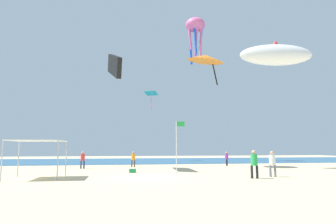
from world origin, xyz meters
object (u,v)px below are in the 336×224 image
at_px(cooler_box, 132,170).
at_px(kite_inflatable_white, 276,55).
at_px(person_far_shore, 254,162).
at_px(canopy_tent, 38,142).
at_px(kite_delta_orange, 206,58).
at_px(kite_diamond_teal, 151,94).
at_px(person_central, 133,158).
at_px(banner_flag, 177,144).
at_px(kite_octopus_pink, 195,27).
at_px(kite_parafoil_black, 114,66).
at_px(person_rightmost, 83,158).
at_px(person_near_tent, 272,162).
at_px(person_leftmost, 227,158).

bearing_deg(cooler_box, kite_inflatable_white, 10.57).
distance_m(cooler_box, kite_inflatable_white, 19.17).
bearing_deg(person_far_shore, canopy_tent, 13.99).
bearing_deg(kite_delta_orange, canopy_tent, -3.48).
bearing_deg(person_far_shore, kite_diamond_teal, -59.27).
distance_m(person_central, banner_flag, 12.14).
bearing_deg(kite_octopus_pink, kite_inflatable_white, 90.53).
distance_m(banner_flag, kite_octopus_pink, 32.65).
height_order(kite_diamond_teal, kite_octopus_pink, kite_octopus_pink).
bearing_deg(banner_flag, cooler_box, 120.07).
bearing_deg(kite_parafoil_black, person_central, 136.36).
bearing_deg(person_far_shore, person_central, -37.11).
bearing_deg(kite_delta_orange, kite_parafoil_black, -23.81).
height_order(person_far_shore, banner_flag, banner_flag).
height_order(person_rightmost, kite_octopus_pink, kite_octopus_pink).
bearing_deg(person_central, person_far_shore, 131.17).
xyz_separation_m(canopy_tent, kite_parafoil_black, (4.86, 7.40, 7.61)).
height_order(person_far_shore, kite_parafoil_black, kite_parafoil_black).
distance_m(person_near_tent, kite_diamond_teal, 30.67).
bearing_deg(canopy_tent, person_near_tent, -6.13).
distance_m(kite_delta_orange, kite_parafoil_black, 10.49).
distance_m(person_far_shore, kite_parafoil_black, 16.34).
distance_m(person_rightmost, kite_octopus_pink, 29.78).
xyz_separation_m(person_near_tent, kite_octopus_pink, (1.62, 25.35, 20.73)).
relative_size(kite_octopus_pink, kite_parafoil_black, 1.19).
distance_m(person_near_tent, person_leftmost, 13.11).
distance_m(person_leftmost, kite_diamond_teal, 19.76).
height_order(person_leftmost, person_central, person_central).
xyz_separation_m(kite_inflatable_white, kite_octopus_pink, (-3.90, 17.24, 10.02)).
distance_m(person_leftmost, kite_inflatable_white, 12.49).
bearing_deg(kite_octopus_pink, person_leftmost, 78.10).
height_order(banner_flag, kite_octopus_pink, kite_octopus_pink).
xyz_separation_m(person_far_shore, kite_delta_orange, (0.60, 12.15, 10.94)).
height_order(cooler_box, kite_diamond_teal, kite_diamond_teal).
bearing_deg(kite_inflatable_white, person_rightmost, -178.56).
height_order(kite_inflatable_white, kite_delta_orange, kite_inflatable_white).
bearing_deg(kite_parafoil_black, canopy_tent, -43.04).
bearing_deg(person_rightmost, person_leftmost, -10.82).
distance_m(person_leftmost, person_central, 10.74).
bearing_deg(person_leftmost, person_rightmost, -50.04).
height_order(person_central, kite_delta_orange, kite_delta_orange).
relative_size(banner_flag, kite_diamond_teal, 1.33).
bearing_deg(cooler_box, kite_parafoil_black, 114.13).
xyz_separation_m(banner_flag, kite_parafoil_black, (-4.48, 8.61, 7.72)).
distance_m(kite_diamond_teal, kite_octopus_pink, 13.23).
bearing_deg(kite_delta_orange, person_central, -43.60).
xyz_separation_m(person_leftmost, kite_inflatable_white, (3.83, -4.89, 10.83)).
bearing_deg(person_leftmost, person_near_tent, 25.15).
distance_m(cooler_box, kite_octopus_pink, 31.50).
bearing_deg(person_near_tent, canopy_tent, 15.33).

